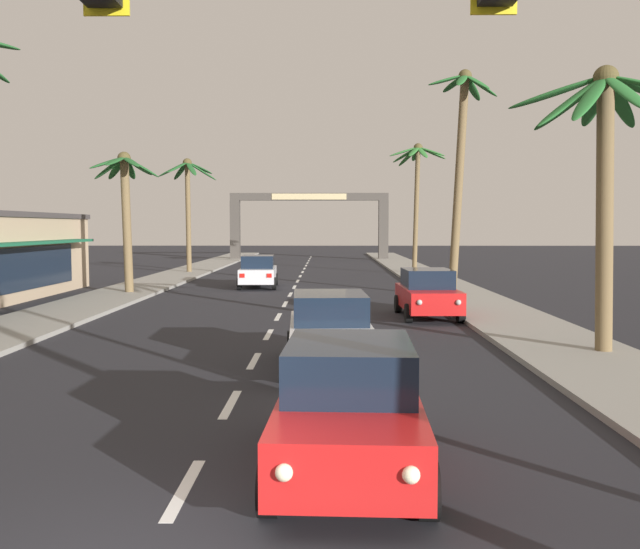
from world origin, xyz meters
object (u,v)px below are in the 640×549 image
sedan_parked_nearest_kerb (428,293)px  palm_right_farthest (417,175)px  sedan_oncoming_far (258,271)px  palm_right_second (604,149)px  traffic_signal_mast (517,21)px  sedan_third_in_queue (330,330)px  palm_right_third (461,150)px  palm_left_farthest (188,191)px  sedan_lead_at_stop_bar (349,406)px  palm_left_third (125,195)px  town_gateway_arch (309,216)px

sedan_parked_nearest_kerb → palm_right_farthest: 22.99m
sedan_oncoming_far → palm_right_second: 22.04m
traffic_signal_mast → sedan_third_in_queue: traffic_signal_mast is taller
palm_right_third → palm_right_farthest: bearing=90.2°
palm_left_farthest → palm_right_second: size_ratio=1.10×
sedan_lead_at_stop_bar → sedan_parked_nearest_kerb: same height
palm_left_farthest → palm_right_farthest: palm_right_farthest is taller
sedan_lead_at_stop_bar → sedan_parked_nearest_kerb: size_ratio=1.01×
palm_left_third → sedan_parked_nearest_kerb: bearing=-31.7°
traffic_signal_mast → sedan_third_in_queue: bearing=100.1°
palm_left_third → palm_right_farthest: (15.24, 14.22, 1.93)m
sedan_oncoming_far → town_gateway_arch: (1.85, 30.41, 3.29)m
sedan_third_in_queue → sedan_oncoming_far: bearing=100.0°
palm_left_third → palm_left_farthest: palm_left_farthest is taller
palm_right_third → palm_left_farthest: bearing=135.3°
palm_left_farthest → town_gateway_arch: (7.60, 19.65, -1.38)m
sedan_parked_nearest_kerb → palm_right_third: 9.68m
traffic_signal_mast → sedan_oncoming_far: (-5.27, 29.75, -4.14)m
palm_left_third → palm_right_farthest: size_ratio=0.76×
palm_left_farthest → palm_right_farthest: size_ratio=0.89×
sedan_third_in_queue → palm_right_second: palm_right_second is taller
palm_right_third → sedan_third_in_queue: bearing=-110.0°
palm_right_third → palm_left_third: bearing=178.0°
sedan_oncoming_far → sedan_parked_nearest_kerb: same height
palm_left_farthest → town_gateway_arch: palm_left_farthest is taller
palm_right_second → palm_right_farthest: 29.49m
sedan_oncoming_far → palm_left_farthest: 13.07m
sedan_oncoming_far → town_gateway_arch: 30.65m
sedan_parked_nearest_kerb → palm_left_third: palm_left_third is taller
traffic_signal_mast → palm_right_third: 25.79m
sedan_oncoming_far → palm_left_third: (-5.73, -3.85, 3.75)m
palm_right_second → town_gateway_arch: (-8.38, 49.48, -0.88)m
traffic_signal_mast → sedan_lead_at_stop_bar: 5.04m
sedan_lead_at_stop_bar → town_gateway_arch: (-2.01, 57.66, 3.29)m
traffic_signal_mast → sedan_oncoming_far: 30.50m
sedan_oncoming_far → town_gateway_arch: size_ratio=0.30×
sedan_lead_at_stop_bar → palm_right_farthest: palm_right_farthest is taller
town_gateway_arch → palm_right_third: bearing=-77.5°
sedan_third_in_queue → palm_left_farthest: bearing=106.6°
palm_left_third → palm_right_third: (15.30, -0.53, 1.98)m
sedan_third_in_queue → palm_right_farthest: size_ratio=0.52×
sedan_parked_nearest_kerb → traffic_signal_mast: bearing=-95.8°
palm_left_third → palm_right_second: 22.06m
sedan_third_in_queue → palm_right_farthest: 32.07m
sedan_third_in_queue → traffic_signal_mast: bearing=-79.9°
sedan_parked_nearest_kerb → palm_left_farthest: 26.35m
palm_left_third → palm_left_farthest: (-0.02, 14.61, 0.93)m
sedan_third_in_queue → palm_right_third: size_ratio=0.44×
sedan_oncoming_far → palm_left_farthest: bearing=118.1°
palm_left_third → palm_right_farthest: palm_right_farthest is taller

